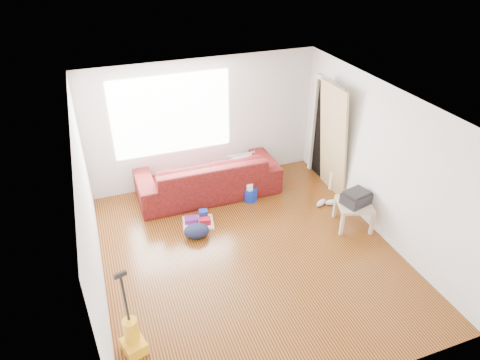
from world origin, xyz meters
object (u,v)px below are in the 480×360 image
object	(u,v)px
tv_stand	(242,174)
side_table	(355,207)
backpack	(197,236)
vacuum	(132,337)
cleaning_tray	(199,221)
bucket	(250,200)
sofa	(209,193)

from	to	relation	value
tv_stand	side_table	bearing A→B (deg)	-77.84
backpack	vacuum	bearing A→B (deg)	-117.34
cleaning_tray	backpack	world-z (taller)	cleaning_tray
tv_stand	bucket	distance (m)	0.80
cleaning_tray	vacuum	world-z (taller)	vacuum
sofa	backpack	world-z (taller)	sofa
sofa	vacuum	size ratio (longest dim) A/B	2.19
sofa	cleaning_tray	world-z (taller)	sofa
backpack	vacuum	distance (m)	2.31
tv_stand	vacuum	size ratio (longest dim) A/B	0.57
bucket	sofa	bearing A→B (deg)	142.88
sofa	side_table	world-z (taller)	side_table
tv_stand	vacuum	world-z (taller)	vacuum
tv_stand	side_table	world-z (taller)	side_table
tv_stand	backpack	size ratio (longest dim) A/B	1.64
side_table	cleaning_tray	size ratio (longest dim) A/B	1.19
sofa	bucket	xyz separation A→B (m)	(0.68, -0.51, 0.00)
sofa	side_table	size ratio (longest dim) A/B	3.79
vacuum	side_table	bearing A→B (deg)	1.39
cleaning_tray	bucket	bearing A→B (deg)	18.30
side_table	vacuum	distance (m)	4.15
sofa	cleaning_tray	bearing A→B (deg)	63.34
vacuum	bucket	bearing A→B (deg)	29.07
bucket	backpack	distance (m)	1.44
sofa	bucket	world-z (taller)	sofa
sofa	side_table	xyz separation A→B (m)	(2.06, -1.86, 0.39)
sofa	tv_stand	xyz separation A→B (m)	(0.81, 0.27, 0.12)
tv_stand	vacuum	bearing A→B (deg)	-146.93
bucket	tv_stand	bearing A→B (deg)	80.85
side_table	bucket	size ratio (longest dim) A/B	2.79
side_table	vacuum	xyz separation A→B (m)	(-3.95, -1.26, -0.16)
cleaning_tray	vacuum	distance (m)	2.66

